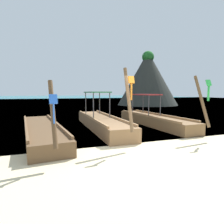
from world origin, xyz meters
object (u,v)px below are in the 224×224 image
(longtail_boat_green_ribbon, at_px, (153,119))
(karst_rock, at_px, (149,80))
(longtail_boat_blue_ribbon, at_px, (42,130))
(longtail_boat_orange_ribbon, at_px, (101,122))

(longtail_boat_green_ribbon, distance_m, karst_rock, 19.51)
(longtail_boat_blue_ribbon, relative_size, longtail_boat_orange_ribbon, 1.00)
(longtail_boat_blue_ribbon, height_order, karst_rock, karst_rock)
(longtail_boat_orange_ribbon, xyz_separation_m, karst_rock, (12.62, 16.74, 3.56))
(longtail_boat_blue_ribbon, xyz_separation_m, longtail_boat_green_ribbon, (6.12, 0.93, 0.08))
(longtail_boat_blue_ribbon, distance_m, karst_rock, 23.79)
(longtail_boat_blue_ribbon, xyz_separation_m, longtail_boat_orange_ribbon, (2.93, 0.88, 0.10))
(longtail_boat_orange_ribbon, xyz_separation_m, longtail_boat_green_ribbon, (3.18, 0.05, -0.02))
(longtail_boat_green_ribbon, bearing_deg, karst_rock, 60.51)
(longtail_boat_orange_ribbon, height_order, karst_rock, karst_rock)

